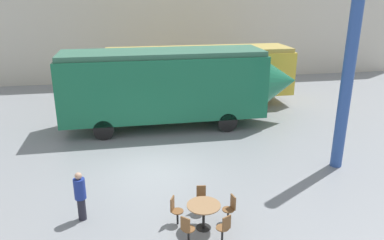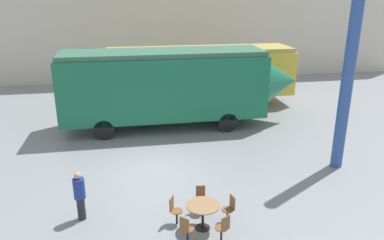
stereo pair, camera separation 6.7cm
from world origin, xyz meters
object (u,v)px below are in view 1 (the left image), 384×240
cafe_table_near (204,209)px  cafe_chair_0 (230,207)px  streamlined_locomotive (180,84)px  passenger_coach_vintage (199,72)px  visitor_person (80,195)px

cafe_table_near → cafe_chair_0: size_ratio=1.12×
streamlined_locomotive → cafe_chair_0: bearing=-88.7°
passenger_coach_vintage → streamlined_locomotive: (-1.70, -3.53, 0.17)m
passenger_coach_vintage → visitor_person: passenger_coach_vintage is taller
cafe_table_near → passenger_coach_vintage: bearing=79.2°
passenger_coach_vintage → cafe_table_near: bearing=-100.8°
cafe_chair_0 → visitor_person: visitor_person is taller
cafe_table_near → cafe_chair_0: bearing=10.7°
passenger_coach_vintage → cafe_chair_0: (-1.50, -12.18, -1.53)m
passenger_coach_vintage → cafe_chair_0: bearing=-97.0°
passenger_coach_vintage → streamlined_locomotive: bearing=-115.7°
streamlined_locomotive → visitor_person: size_ratio=7.61×
cafe_chair_0 → passenger_coach_vintage: bearing=-107.7°
passenger_coach_vintage → visitor_person: bearing=-117.5°
streamlined_locomotive → cafe_chair_0: streamlined_locomotive is taller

